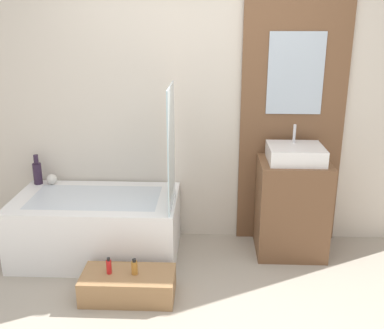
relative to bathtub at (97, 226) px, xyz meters
The scene contains 11 objects.
wall_tiled_back 1.43m from the bathtub, 26.43° to the left, with size 4.20×0.06×2.60m, color beige.
wall_wood_accent 2.00m from the bathtub, 13.22° to the left, with size 0.89×0.04×2.60m.
bathtub is the anchor object (origin of this frame).
glass_shower_screen 0.99m from the bathtub, ahead, with size 0.01×0.54×0.95m, color silver.
wooden_step_bench 0.74m from the bathtub, 59.17° to the right, with size 0.68×0.34×0.19m, color #997047.
vanity_cabinet 1.68m from the bathtub, ahead, with size 0.58×0.49×0.83m, color brown.
sink 1.78m from the bathtub, ahead, with size 0.45×0.40×0.29m.
vase_tall_dark 0.77m from the bathtub, 153.02° to the left, with size 0.08×0.08×0.27m.
vase_round_light 0.63m from the bathtub, 147.73° to the left, with size 0.09×0.09×0.09m, color silver.
bottle_soap_primary 0.66m from the bathtub, 69.28° to the right, with size 0.04×0.04×0.13m.
bottle_soap_secondary 0.75m from the bathtub, 55.83° to the right, with size 0.05×0.05×0.12m.
Camera 1 is at (0.07, -2.32, 1.96)m, focal length 42.00 mm.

